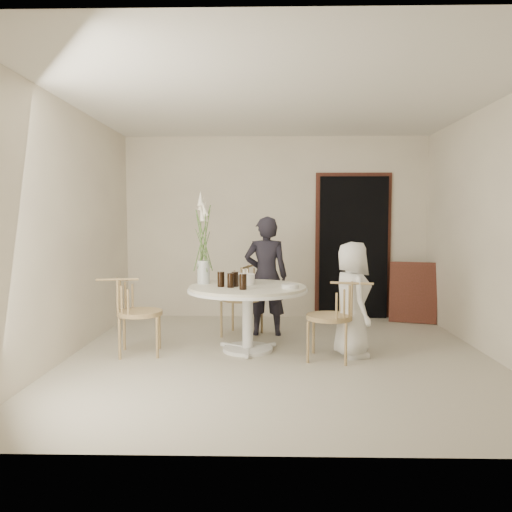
{
  "coord_description": "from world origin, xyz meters",
  "views": [
    {
      "loc": [
        -0.14,
        -5.24,
        1.47
      ],
      "look_at": [
        -0.26,
        0.3,
        1.06
      ],
      "focal_mm": 35.0,
      "sensor_mm": 36.0,
      "label": 1
    }
  ],
  "objects_px": {
    "table": "(248,296)",
    "birthday_cake": "(244,279)",
    "chair_far": "(245,290)",
    "chair_left": "(129,305)",
    "girl": "(266,276)",
    "chair_right": "(340,309)",
    "boy": "(352,299)",
    "flower_vase": "(203,243)"
  },
  "relations": [
    {
      "from": "table",
      "to": "flower_vase",
      "type": "xyz_separation_m",
      "value": [
        -0.52,
        0.19,
        0.59
      ]
    },
    {
      "from": "chair_far",
      "to": "birthday_cake",
      "type": "height_order",
      "value": "birthday_cake"
    },
    {
      "from": "boy",
      "to": "birthday_cake",
      "type": "bearing_deg",
      "value": 63.51
    },
    {
      "from": "chair_right",
      "to": "birthday_cake",
      "type": "distance_m",
      "value": 1.17
    },
    {
      "from": "boy",
      "to": "flower_vase",
      "type": "bearing_deg",
      "value": 66.15
    },
    {
      "from": "chair_right",
      "to": "chair_left",
      "type": "height_order",
      "value": "chair_left"
    },
    {
      "from": "table",
      "to": "chair_far",
      "type": "xyz_separation_m",
      "value": [
        -0.07,
        0.87,
        -0.05
      ]
    },
    {
      "from": "chair_left",
      "to": "girl",
      "type": "bearing_deg",
      "value": -65.74
    },
    {
      "from": "flower_vase",
      "to": "birthday_cake",
      "type": "bearing_deg",
      "value": -6.43
    },
    {
      "from": "chair_left",
      "to": "girl",
      "type": "relative_size",
      "value": 0.56
    },
    {
      "from": "chair_left",
      "to": "birthday_cake",
      "type": "height_order",
      "value": "birthday_cake"
    },
    {
      "from": "boy",
      "to": "birthday_cake",
      "type": "relative_size",
      "value": 4.94
    },
    {
      "from": "chair_right",
      "to": "boy",
      "type": "xyz_separation_m",
      "value": [
        0.14,
        0.16,
        0.08
      ]
    },
    {
      "from": "chair_right",
      "to": "boy",
      "type": "relative_size",
      "value": 0.67
    },
    {
      "from": "table",
      "to": "chair_right",
      "type": "xyz_separation_m",
      "value": [
        0.98,
        -0.35,
        -0.08
      ]
    },
    {
      "from": "chair_far",
      "to": "chair_left",
      "type": "height_order",
      "value": "chair_far"
    },
    {
      "from": "chair_left",
      "to": "girl",
      "type": "distance_m",
      "value": 1.79
    },
    {
      "from": "table",
      "to": "boy",
      "type": "bearing_deg",
      "value": -9.89
    },
    {
      "from": "girl",
      "to": "chair_left",
      "type": "bearing_deg",
      "value": 33.49
    },
    {
      "from": "chair_far",
      "to": "girl",
      "type": "relative_size",
      "value": 0.58
    },
    {
      "from": "table",
      "to": "birthday_cake",
      "type": "distance_m",
      "value": 0.23
    },
    {
      "from": "table",
      "to": "birthday_cake",
      "type": "bearing_deg",
      "value": 109.48
    },
    {
      "from": "birthday_cake",
      "to": "flower_vase",
      "type": "relative_size",
      "value": 0.23
    },
    {
      "from": "chair_left",
      "to": "birthday_cake",
      "type": "relative_size",
      "value": 3.38
    },
    {
      "from": "table",
      "to": "girl",
      "type": "bearing_deg",
      "value": 75.55
    },
    {
      "from": "table",
      "to": "chair_right",
      "type": "relative_size",
      "value": 1.6
    },
    {
      "from": "chair_left",
      "to": "boy",
      "type": "xyz_separation_m",
      "value": [
        2.41,
        -0.01,
        0.07
      ]
    },
    {
      "from": "chair_right",
      "to": "chair_left",
      "type": "bearing_deg",
      "value": -80.62
    },
    {
      "from": "chair_far",
      "to": "birthday_cake",
      "type": "distance_m",
      "value": 0.77
    },
    {
      "from": "chair_left",
      "to": "boy",
      "type": "relative_size",
      "value": 0.68
    },
    {
      "from": "chair_right",
      "to": "flower_vase",
      "type": "distance_m",
      "value": 1.72
    },
    {
      "from": "chair_far",
      "to": "chair_left",
      "type": "distance_m",
      "value": 1.61
    },
    {
      "from": "boy",
      "to": "flower_vase",
      "type": "xyz_separation_m",
      "value": [
        -1.64,
        0.39,
        0.59
      ]
    },
    {
      "from": "boy",
      "to": "girl",
      "type": "bearing_deg",
      "value": 32.5
    },
    {
      "from": "chair_far",
      "to": "flower_vase",
      "type": "distance_m",
      "value": 1.04
    },
    {
      "from": "boy",
      "to": "flower_vase",
      "type": "height_order",
      "value": "flower_vase"
    },
    {
      "from": "girl",
      "to": "boy",
      "type": "distance_m",
      "value": 1.35
    },
    {
      "from": "chair_far",
      "to": "chair_right",
      "type": "distance_m",
      "value": 1.61
    },
    {
      "from": "chair_left",
      "to": "birthday_cake",
      "type": "distance_m",
      "value": 1.3
    },
    {
      "from": "flower_vase",
      "to": "chair_left",
      "type": "bearing_deg",
      "value": -153.82
    },
    {
      "from": "chair_left",
      "to": "flower_vase",
      "type": "bearing_deg",
      "value": -72.82
    },
    {
      "from": "table",
      "to": "flower_vase",
      "type": "bearing_deg",
      "value": 159.53
    }
  ]
}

